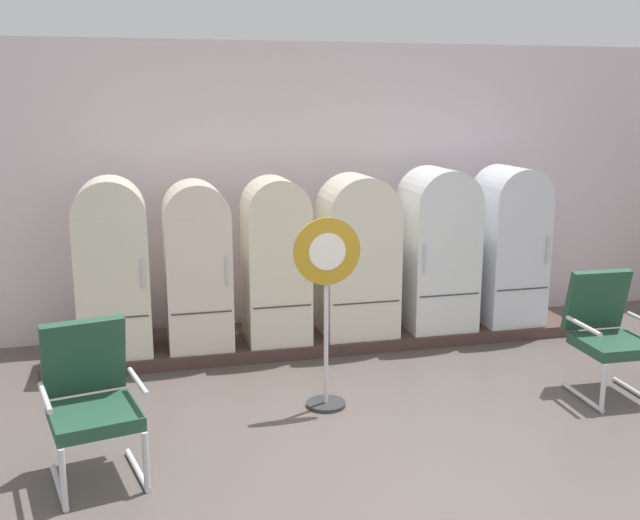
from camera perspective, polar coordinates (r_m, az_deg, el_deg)
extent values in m
cube|color=#534B46|center=(4.95, 8.99, -17.58)|extent=(12.00, 10.00, 0.05)
cube|color=silver|center=(7.83, -1.11, 5.56)|extent=(11.76, 0.12, 2.99)
cube|color=#47443F|center=(7.78, -1.14, 13.96)|extent=(11.76, 0.07, 0.06)
cube|color=#49332C|center=(7.55, 0.02, -5.93)|extent=(5.33, 0.95, 0.11)
cube|color=silver|center=(7.04, -15.67, -1.77)|extent=(0.64, 0.64, 1.30)
cylinder|color=silver|center=(6.91, -15.99, 3.46)|extent=(0.64, 0.63, 0.64)
cube|color=#383838|center=(6.79, -15.62, -4.34)|extent=(0.59, 0.01, 0.01)
cylinder|color=silver|center=(6.67, -13.57, -1.04)|extent=(0.02, 0.02, 0.28)
cube|color=beige|center=(7.05, -9.43, -1.56)|extent=(0.60, 0.63, 1.27)
cylinder|color=beige|center=(6.93, -9.62, 3.55)|extent=(0.60, 0.62, 0.60)
cube|color=#383838|center=(6.80, -9.14, -4.07)|extent=(0.55, 0.01, 0.01)
cylinder|color=silver|center=(6.72, -7.22, -0.85)|extent=(0.02, 0.02, 0.28)
cube|color=silver|center=(7.12, -3.41, -1.18)|extent=(0.60, 0.59, 1.29)
cylinder|color=silver|center=(7.00, -3.48, 3.96)|extent=(0.60, 0.58, 0.60)
cube|color=#383838|center=(6.90, -2.93, -3.63)|extent=(0.55, 0.01, 0.01)
cylinder|color=silver|center=(6.84, -0.98, -0.40)|extent=(0.02, 0.02, 0.28)
cube|color=silver|center=(7.34, 2.90, -1.01)|extent=(0.72, 0.62, 1.23)
cylinder|color=silver|center=(7.22, 2.95, 3.75)|extent=(0.72, 0.61, 0.72)
cube|color=#383838|center=(7.10, 3.62, -3.33)|extent=(0.66, 0.01, 0.01)
cylinder|color=silver|center=(6.92, 1.32, -0.57)|extent=(0.02, 0.02, 0.28)
cube|color=white|center=(7.65, 9.00, -0.35)|extent=(0.68, 0.69, 1.29)
cylinder|color=white|center=(7.53, 9.17, 4.46)|extent=(0.68, 0.68, 0.68)
cube|color=#383838|center=(7.39, 9.99, -2.69)|extent=(0.63, 0.01, 0.01)
cylinder|color=silver|center=(7.18, 8.09, 0.12)|extent=(0.02, 0.02, 0.28)
cube|color=white|center=(7.98, 14.31, 0.06)|extent=(0.61, 0.67, 1.32)
cylinder|color=white|center=(7.87, 14.57, 4.77)|extent=(0.61, 0.66, 0.61)
cube|color=#383838|center=(7.74, 15.40, -2.19)|extent=(0.57, 0.01, 0.01)
cylinder|color=silver|center=(7.77, 17.20, 0.76)|extent=(0.02, 0.02, 0.28)
cylinder|color=silver|center=(5.17, -19.52, -16.23)|extent=(0.17, 0.58, 0.04)
cylinder|color=silver|center=(4.84, -19.24, -15.70)|extent=(0.05, 0.05, 0.39)
cylinder|color=silver|center=(5.23, -13.94, -15.47)|extent=(0.17, 0.58, 0.04)
cylinder|color=silver|center=(4.91, -13.31, -14.88)|extent=(0.05, 0.05, 0.39)
cube|color=#214733|center=(5.01, -17.02, -11.50)|extent=(0.64, 0.64, 0.09)
cube|color=#214733|center=(5.16, -17.81, -7.13)|extent=(0.56, 0.29, 0.53)
cylinder|color=silver|center=(4.91, -20.50, -9.93)|extent=(0.14, 0.48, 0.04)
cylinder|color=silver|center=(4.98, -13.89, -9.12)|extent=(0.14, 0.48, 0.04)
cylinder|color=silver|center=(6.56, 19.61, -9.94)|extent=(0.06, 0.59, 0.04)
cylinder|color=silver|center=(6.28, 21.06, -9.18)|extent=(0.04, 0.04, 0.39)
cylinder|color=silver|center=(6.82, 23.20, -9.36)|extent=(0.06, 0.59, 0.04)
cube|color=#214733|center=(6.54, 21.74, -6.13)|extent=(0.55, 0.55, 0.09)
cube|color=#214733|center=(6.69, 20.60, -2.88)|extent=(0.54, 0.20, 0.53)
cylinder|color=silver|center=(6.34, 19.72, -4.81)|extent=(0.05, 0.48, 0.04)
cylinder|color=#2D2D30|center=(6.07, 0.46, -11.07)|extent=(0.32, 0.32, 0.03)
cylinder|color=silver|center=(5.84, 0.47, -5.30)|extent=(0.04, 0.04, 1.25)
cylinder|color=#B0851E|center=(5.66, 0.55, 0.67)|extent=(0.53, 0.02, 0.53)
cylinder|color=white|center=(5.65, 0.58, 0.65)|extent=(0.29, 0.00, 0.29)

